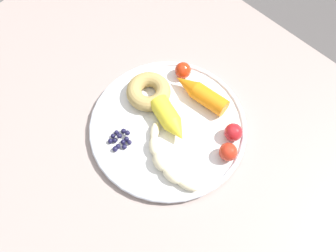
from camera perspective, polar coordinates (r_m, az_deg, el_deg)
ground_plane at (r=1.51m, az=-2.32°, el=-12.62°), size 6.00×6.00×0.00m
dining_table at (r=0.92m, az=-3.71°, el=-2.88°), size 1.08×0.91×0.70m
plate at (r=0.84m, az=-0.00°, el=-0.09°), size 0.34×0.34×0.02m
banana at (r=0.79m, az=-0.54°, el=-5.08°), size 0.18×0.09×0.03m
carrot_orange at (r=0.86m, az=4.73°, el=4.94°), size 0.14×0.05×0.04m
carrot_yellow at (r=0.82m, az=0.30°, el=0.93°), size 0.11×0.07×0.04m
donut at (r=0.86m, az=-2.89°, el=5.12°), size 0.11×0.11×0.03m
blueberry_pile at (r=0.82m, az=-7.13°, el=-2.00°), size 0.05×0.05×0.02m
tomato_near at (r=0.82m, az=9.64°, el=-0.92°), size 0.04×0.04×0.04m
tomato_mid at (r=0.89m, az=2.22°, el=8.24°), size 0.04×0.04×0.04m
tomato_far at (r=0.80m, az=8.89°, el=-3.80°), size 0.04×0.04×0.04m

